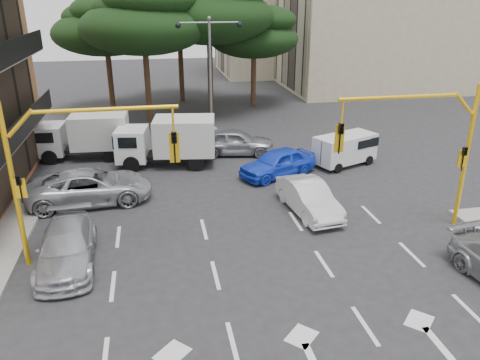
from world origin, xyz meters
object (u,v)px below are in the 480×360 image
(box_truck_a, at_px, (84,137))
(car_blue_compact, at_px, (278,163))
(street_lamp_center, at_px, (210,58))
(car_silver_cross_a, at_px, (90,187))
(van_white, at_px, (345,150))
(car_silver_wagon, at_px, (67,247))
(signal_mast_right, at_px, (429,139))
(car_white_hatch, at_px, (309,198))
(car_silver_cross_b, at_px, (234,141))
(signal_mast_left, at_px, (66,161))
(box_truck_b, at_px, (167,142))

(box_truck_a, bearing_deg, car_blue_compact, -112.33)
(street_lamp_center, distance_m, car_blue_compact, 8.87)
(car_blue_compact, height_order, car_silver_cross_a, car_silver_cross_a)
(car_blue_compact, height_order, box_truck_a, box_truck_a)
(street_lamp_center, height_order, box_truck_a, street_lamp_center)
(car_silver_cross_a, bearing_deg, van_white, -84.35)
(car_silver_wagon, relative_size, car_silver_cross_a, 0.85)
(car_silver_wagon, distance_m, van_white, 16.21)
(signal_mast_right, relative_size, van_white, 1.66)
(car_white_hatch, bearing_deg, signal_mast_right, -36.96)
(car_silver_cross_b, bearing_deg, signal_mast_right, -141.77)
(street_lamp_center, xyz_separation_m, car_silver_cross_a, (-6.89, -8.76, -4.64))
(street_lamp_center, relative_size, car_silver_cross_a, 1.37)
(signal_mast_left, xyz_separation_m, car_silver_wagon, (-0.35, -0.25, -3.19))
(car_silver_wagon, height_order, van_white, van_white)
(signal_mast_right, relative_size, box_truck_b, 1.07)
(street_lamp_center, relative_size, car_silver_cross_b, 1.63)
(car_blue_compact, bearing_deg, street_lamp_center, 176.17)
(street_lamp_center, bearing_deg, car_silver_cross_a, -128.18)
(street_lamp_center, distance_m, box_truck_a, 9.12)
(street_lamp_center, height_order, car_silver_wagon, street_lamp_center)
(car_silver_cross_a, height_order, box_truck_a, box_truck_a)
(car_white_hatch, xyz_separation_m, car_silver_cross_a, (-9.70, 2.97, 0.07))
(signal_mast_left, distance_m, car_silver_wagon, 3.22)
(box_truck_b, bearing_deg, car_silver_cross_b, -65.27)
(van_white, bearing_deg, box_truck_b, -122.68)
(signal_mast_left, distance_m, van_white, 16.06)
(van_white, bearing_deg, signal_mast_right, -22.24)
(car_silver_cross_a, xyz_separation_m, box_truck_b, (3.80, 4.55, 0.59))
(box_truck_a, height_order, box_truck_b, box_truck_b)
(signal_mast_left, bearing_deg, car_silver_wagon, -144.52)
(car_white_hatch, bearing_deg, car_silver_wagon, -172.93)
(signal_mast_left, height_order, car_silver_cross_b, signal_mast_left)
(street_lamp_center, bearing_deg, van_white, -41.66)
(car_silver_cross_a, relative_size, box_truck_a, 1.05)
(signal_mast_left, height_order, car_silver_cross_a, signal_mast_left)
(box_truck_b, bearing_deg, car_blue_compact, -108.14)
(signal_mast_right, relative_size, street_lamp_center, 0.77)
(street_lamp_center, height_order, car_silver_cross_a, street_lamp_center)
(car_white_hatch, distance_m, box_truck_a, 14.48)
(car_silver_cross_a, xyz_separation_m, car_silver_cross_b, (7.89, 5.76, 0.03))
(box_truck_b, bearing_deg, box_truck_a, 73.64)
(car_blue_compact, bearing_deg, box_truck_b, -140.77)
(signal_mast_left, bearing_deg, car_white_hatch, 13.36)
(car_silver_cross_b, bearing_deg, box_truck_b, 116.86)
(signal_mast_left, relative_size, box_truck_a, 1.12)
(box_truck_b, bearing_deg, van_white, -92.43)
(street_lamp_center, relative_size, box_truck_a, 1.44)
(car_white_hatch, relative_size, car_blue_compact, 0.99)
(car_white_hatch, relative_size, box_truck_b, 0.77)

